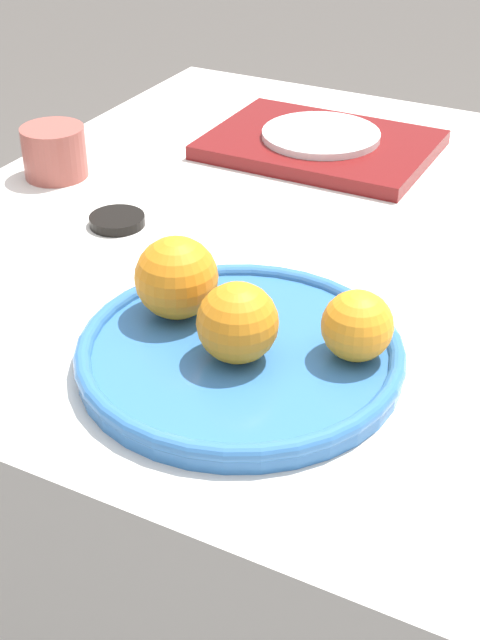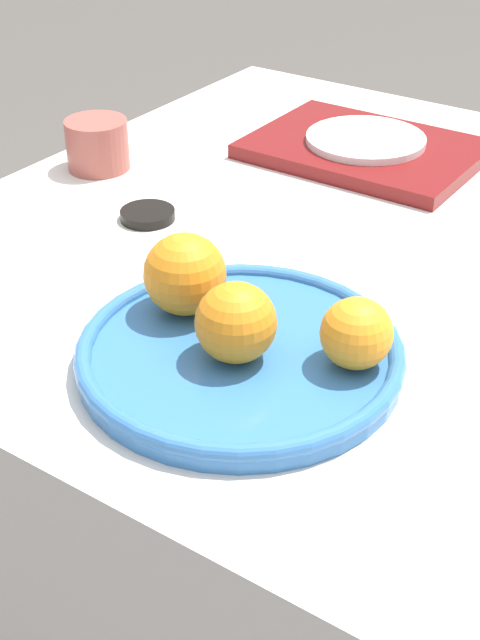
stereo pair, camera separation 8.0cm
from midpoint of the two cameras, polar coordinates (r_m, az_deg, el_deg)
table at (r=1.22m, az=16.51°, el=-12.33°), size 1.34×0.99×0.70m
fruit_platter at (r=0.83m, az=2.79°, el=-2.23°), size 0.31×0.31×0.03m
orange_0 at (r=0.80m, az=10.35°, el=-0.95°), size 0.07×0.07×0.07m
orange_1 at (r=0.86m, az=-0.88°, el=2.87°), size 0.08×0.08×0.08m
orange_2 at (r=0.79m, az=2.64°, el=-0.26°), size 0.07×0.07×0.07m
serving_tray at (r=1.29m, az=9.80°, el=10.66°), size 0.31×0.23×0.02m
side_plate at (r=1.29m, az=9.87°, el=11.28°), size 0.17×0.17×0.01m
cup_1 at (r=1.24m, az=-7.25°, el=11.04°), size 0.08×0.08×0.07m
soy_dish at (r=1.10m, az=-3.84°, el=6.68°), size 0.07×0.07×0.01m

